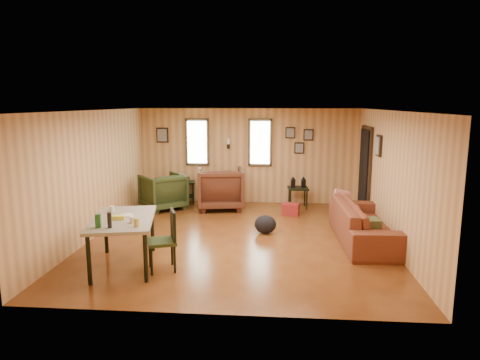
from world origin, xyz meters
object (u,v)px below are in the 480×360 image
at_px(end_table, 184,188).
at_px(dining_table, 123,222).
at_px(sofa, 365,216).
at_px(side_table, 298,186).
at_px(recliner_green, 163,190).
at_px(recliner_brown, 220,186).

distance_m(end_table, dining_table, 4.42).
bearing_deg(sofa, end_table, 53.04).
bearing_deg(side_table, end_table, 173.39).
xyz_separation_m(sofa, end_table, (-3.98, 2.83, -0.09)).
relative_size(recliner_green, end_table, 1.39).
height_order(side_table, dining_table, dining_table).
relative_size(recliner_brown, side_table, 1.41).
relative_size(sofa, recliner_green, 2.58).
bearing_deg(end_table, dining_table, -90.39).
bearing_deg(recliner_green, recliner_brown, 146.24).
xyz_separation_m(recliner_green, dining_table, (0.34, -3.68, 0.24)).
height_order(recliner_green, end_table, recliner_green).
bearing_deg(recliner_green, dining_table, 55.37).
xyz_separation_m(sofa, recliner_green, (-4.35, 2.10, -0.00)).
relative_size(recliner_brown, end_table, 1.61).
relative_size(sofa, side_table, 3.13).
bearing_deg(end_table, recliner_green, -116.73).
height_order(recliner_brown, end_table, recliner_brown).
bearing_deg(sofa, dining_table, 109.83).
bearing_deg(dining_table, recliner_green, 83.28).
distance_m(side_table, dining_table, 5.01).
distance_m(recliner_brown, end_table, 1.17).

